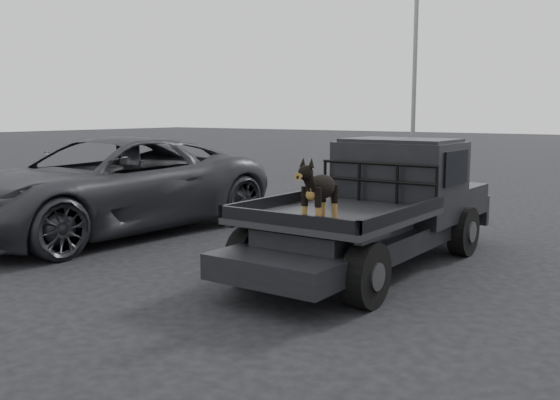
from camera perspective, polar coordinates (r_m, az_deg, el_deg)
The scene contains 6 objects.
ground at distance 7.61m, azimuth -5.34°, elevation -8.80°, with size 120.00×120.00×0.00m, color black.
flatbed_ute at distance 8.96m, azimuth 8.25°, elevation -3.23°, with size 2.00×5.40×0.92m, color black, non-canonical shape.
ute_cab at distance 9.68m, azimuth 10.93°, elevation 2.93°, with size 1.72×1.30×0.88m, color black, non-canonical shape.
headache_rack at distance 9.02m, azimuth 8.92°, elevation 1.56°, with size 1.80×0.08×0.55m, color black, non-canonical shape.
dog at distance 7.13m, azimuth 3.66°, elevation 0.70°, with size 0.32×0.60×0.74m, color black, non-canonical shape.
parked_suv at distance 11.78m, azimuth -15.56°, elevation 1.29°, with size 2.90×6.28×1.75m, color #313236.
Camera 1 is at (4.77, -5.51, 2.20)m, focal length 40.00 mm.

